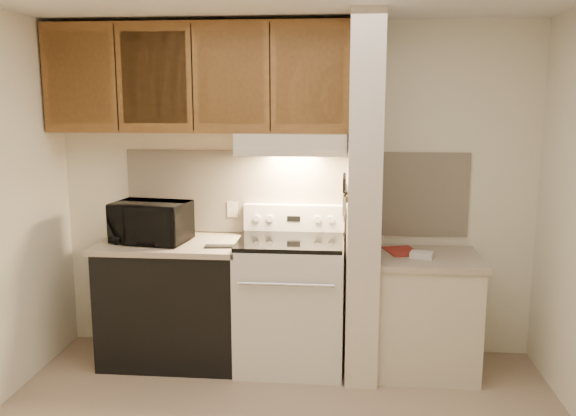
# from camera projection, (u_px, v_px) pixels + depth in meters

# --- Properties ---
(wall_back) EXTENTS (3.60, 2.50, 0.02)m
(wall_back) POSITION_uv_depth(u_px,v_px,m) (295.00, 190.00, 4.65)
(wall_back) COLOR white
(wall_back) RESTS_ON floor
(backsplash) EXTENTS (2.60, 0.02, 0.63)m
(backsplash) POSITION_uv_depth(u_px,v_px,m) (295.00, 193.00, 4.64)
(backsplash) COLOR #FBEACE
(backsplash) RESTS_ON wall_back
(range_body) EXTENTS (0.76, 0.65, 0.92)m
(range_body) POSITION_uv_depth(u_px,v_px,m) (291.00, 304.00, 4.45)
(range_body) COLOR silver
(range_body) RESTS_ON floor
(oven_window) EXTENTS (0.50, 0.01, 0.30)m
(oven_window) POSITION_uv_depth(u_px,v_px,m) (287.00, 314.00, 4.13)
(oven_window) COLOR black
(oven_window) RESTS_ON range_body
(oven_handle) EXTENTS (0.65, 0.02, 0.02)m
(oven_handle) POSITION_uv_depth(u_px,v_px,m) (286.00, 285.00, 4.05)
(oven_handle) COLOR silver
(oven_handle) RESTS_ON range_body
(cooktop) EXTENTS (0.74, 0.64, 0.03)m
(cooktop) POSITION_uv_depth(u_px,v_px,m) (291.00, 241.00, 4.36)
(cooktop) COLOR black
(cooktop) RESTS_ON range_body
(range_backguard) EXTENTS (0.76, 0.08, 0.20)m
(range_backguard) POSITION_uv_depth(u_px,v_px,m) (294.00, 218.00, 4.62)
(range_backguard) COLOR silver
(range_backguard) RESTS_ON range_body
(range_display) EXTENTS (0.10, 0.01, 0.04)m
(range_display) POSITION_uv_depth(u_px,v_px,m) (294.00, 219.00, 4.58)
(range_display) COLOR black
(range_display) RESTS_ON range_backguard
(range_knob_left_outer) EXTENTS (0.05, 0.02, 0.05)m
(range_knob_left_outer) POSITION_uv_depth(u_px,v_px,m) (257.00, 218.00, 4.60)
(range_knob_left_outer) COLOR silver
(range_knob_left_outer) RESTS_ON range_backguard
(range_knob_left_inner) EXTENTS (0.05, 0.02, 0.05)m
(range_knob_left_inner) POSITION_uv_depth(u_px,v_px,m) (270.00, 218.00, 4.59)
(range_knob_left_inner) COLOR silver
(range_knob_left_inner) RESTS_ON range_backguard
(range_knob_right_inner) EXTENTS (0.05, 0.02, 0.05)m
(range_knob_right_inner) POSITION_uv_depth(u_px,v_px,m) (317.00, 219.00, 4.56)
(range_knob_right_inner) COLOR silver
(range_knob_right_inner) RESTS_ON range_backguard
(range_knob_right_outer) EXTENTS (0.05, 0.02, 0.05)m
(range_knob_right_outer) POSITION_uv_depth(u_px,v_px,m) (331.00, 219.00, 4.55)
(range_knob_right_outer) COLOR silver
(range_knob_right_outer) RESTS_ON range_backguard
(dishwasher_front) EXTENTS (1.00, 0.63, 0.87)m
(dishwasher_front) POSITION_uv_depth(u_px,v_px,m) (173.00, 303.00, 4.54)
(dishwasher_front) COLOR black
(dishwasher_front) RESTS_ON floor
(left_countertop) EXTENTS (1.04, 0.67, 0.04)m
(left_countertop) POSITION_uv_depth(u_px,v_px,m) (171.00, 244.00, 4.46)
(left_countertop) COLOR #B8A691
(left_countertop) RESTS_ON dishwasher_front
(spoon_rest) EXTENTS (0.23, 0.10, 0.02)m
(spoon_rest) POSITION_uv_depth(u_px,v_px,m) (221.00, 246.00, 4.28)
(spoon_rest) COLOR black
(spoon_rest) RESTS_ON left_countertop
(teal_jar) EXTENTS (0.10, 0.10, 0.10)m
(teal_jar) POSITION_uv_depth(u_px,v_px,m) (173.00, 238.00, 4.35)
(teal_jar) COLOR #2B5E61
(teal_jar) RESTS_ON left_countertop
(outlet) EXTENTS (0.08, 0.01, 0.12)m
(outlet) POSITION_uv_depth(u_px,v_px,m) (232.00, 209.00, 4.69)
(outlet) COLOR beige
(outlet) RESTS_ON backsplash
(microwave) EXTENTS (0.58, 0.43, 0.29)m
(microwave) POSITION_uv_depth(u_px,v_px,m) (151.00, 222.00, 4.43)
(microwave) COLOR black
(microwave) RESTS_ON left_countertop
(partition_pillar) EXTENTS (0.22, 0.70, 2.50)m
(partition_pillar) POSITION_uv_depth(u_px,v_px,m) (363.00, 199.00, 4.26)
(partition_pillar) COLOR beige
(partition_pillar) RESTS_ON floor
(pillar_trim) EXTENTS (0.01, 0.70, 0.04)m
(pillar_trim) POSITION_uv_depth(u_px,v_px,m) (347.00, 192.00, 4.26)
(pillar_trim) COLOR brown
(pillar_trim) RESTS_ON partition_pillar
(knife_strip) EXTENTS (0.02, 0.42, 0.04)m
(knife_strip) POSITION_uv_depth(u_px,v_px,m) (346.00, 190.00, 4.21)
(knife_strip) COLOR black
(knife_strip) RESTS_ON partition_pillar
(knife_blade_a) EXTENTS (0.01, 0.03, 0.16)m
(knife_blade_a) POSITION_uv_depth(u_px,v_px,m) (344.00, 208.00, 4.07)
(knife_blade_a) COLOR silver
(knife_blade_a) RESTS_ON knife_strip
(knife_handle_a) EXTENTS (0.02, 0.02, 0.10)m
(knife_handle_a) POSITION_uv_depth(u_px,v_px,m) (344.00, 186.00, 4.05)
(knife_handle_a) COLOR black
(knife_handle_a) RESTS_ON knife_strip
(knife_blade_b) EXTENTS (0.01, 0.04, 0.18)m
(knife_blade_b) POSITION_uv_depth(u_px,v_px,m) (344.00, 208.00, 4.14)
(knife_blade_b) COLOR silver
(knife_blade_b) RESTS_ON knife_strip
(knife_handle_b) EXTENTS (0.02, 0.02, 0.10)m
(knife_handle_b) POSITION_uv_depth(u_px,v_px,m) (344.00, 184.00, 4.11)
(knife_handle_b) COLOR black
(knife_handle_b) RESTS_ON knife_strip
(knife_blade_c) EXTENTS (0.01, 0.04, 0.20)m
(knife_blade_c) POSITION_uv_depth(u_px,v_px,m) (344.00, 207.00, 4.22)
(knife_blade_c) COLOR silver
(knife_blade_c) RESTS_ON knife_strip
(knife_handle_c) EXTENTS (0.02, 0.02, 0.10)m
(knife_handle_c) POSITION_uv_depth(u_px,v_px,m) (344.00, 183.00, 4.20)
(knife_handle_c) COLOR black
(knife_handle_c) RESTS_ON knife_strip
(knife_blade_d) EXTENTS (0.01, 0.04, 0.16)m
(knife_blade_d) POSITION_uv_depth(u_px,v_px,m) (344.00, 202.00, 4.30)
(knife_blade_d) COLOR silver
(knife_blade_d) RESTS_ON knife_strip
(knife_handle_d) EXTENTS (0.02, 0.02, 0.10)m
(knife_handle_d) POSITION_uv_depth(u_px,v_px,m) (344.00, 181.00, 4.28)
(knife_handle_d) COLOR black
(knife_handle_d) RESTS_ON knife_strip
(knife_blade_e) EXTENTS (0.01, 0.04, 0.18)m
(knife_blade_e) POSITION_uv_depth(u_px,v_px,m) (344.00, 202.00, 4.38)
(knife_blade_e) COLOR silver
(knife_blade_e) RESTS_ON knife_strip
(knife_handle_e) EXTENTS (0.02, 0.02, 0.10)m
(knife_handle_e) POSITION_uv_depth(u_px,v_px,m) (344.00, 180.00, 4.35)
(knife_handle_e) COLOR black
(knife_handle_e) RESTS_ON knife_strip
(oven_mitt) EXTENTS (0.03, 0.09, 0.22)m
(oven_mitt) POSITION_uv_depth(u_px,v_px,m) (344.00, 200.00, 4.44)
(oven_mitt) COLOR slate
(oven_mitt) RESTS_ON partition_pillar
(right_cab_base) EXTENTS (0.70, 0.60, 0.81)m
(right_cab_base) POSITION_uv_depth(u_px,v_px,m) (425.00, 316.00, 4.36)
(right_cab_base) COLOR beige
(right_cab_base) RESTS_ON floor
(right_countertop) EXTENTS (0.74, 0.64, 0.04)m
(right_countertop) POSITION_uv_depth(u_px,v_px,m) (428.00, 259.00, 4.29)
(right_countertop) COLOR #B8A691
(right_countertop) RESTS_ON right_cab_base
(red_folder) EXTENTS (0.29, 0.34, 0.01)m
(red_folder) POSITION_uv_depth(u_px,v_px,m) (402.00, 251.00, 4.40)
(red_folder) COLOR #A52C25
(red_folder) RESTS_ON right_countertop
(white_box) EXTENTS (0.18, 0.14, 0.04)m
(white_box) POSITION_uv_depth(u_px,v_px,m) (422.00, 255.00, 4.23)
(white_box) COLOR white
(white_box) RESTS_ON right_countertop
(range_hood) EXTENTS (0.78, 0.44, 0.15)m
(range_hood) POSITION_uv_depth(u_px,v_px,m) (292.00, 143.00, 4.36)
(range_hood) COLOR beige
(range_hood) RESTS_ON upper_cabinets
(hood_lip) EXTENTS (0.78, 0.04, 0.06)m
(hood_lip) POSITION_uv_depth(u_px,v_px,m) (290.00, 152.00, 4.17)
(hood_lip) COLOR beige
(hood_lip) RESTS_ON range_hood
(upper_cabinets) EXTENTS (2.18, 0.33, 0.77)m
(upper_cabinets) POSITION_uv_depth(u_px,v_px,m) (198.00, 78.00, 4.39)
(upper_cabinets) COLOR brown
(upper_cabinets) RESTS_ON wall_back
(cab_door_a) EXTENTS (0.46, 0.01, 0.63)m
(cab_door_a) POSITION_uv_depth(u_px,v_px,m) (79.00, 78.00, 4.31)
(cab_door_a) COLOR brown
(cab_door_a) RESTS_ON upper_cabinets
(cab_gap_a) EXTENTS (0.01, 0.01, 0.73)m
(cab_gap_a) POSITION_uv_depth(u_px,v_px,m) (116.00, 78.00, 4.28)
(cab_gap_a) COLOR black
(cab_gap_a) RESTS_ON upper_cabinets
(cab_door_b) EXTENTS (0.46, 0.01, 0.63)m
(cab_door_b) POSITION_uv_depth(u_px,v_px,m) (154.00, 78.00, 4.26)
(cab_door_b) COLOR brown
(cab_door_b) RESTS_ON upper_cabinets
(cab_gap_b) EXTENTS (0.01, 0.01, 0.73)m
(cab_gap_b) POSITION_uv_depth(u_px,v_px,m) (192.00, 78.00, 4.23)
(cab_gap_b) COLOR black
(cab_gap_b) RESTS_ON upper_cabinets
(cab_door_c) EXTENTS (0.46, 0.01, 0.63)m
(cab_door_c) POSITION_uv_depth(u_px,v_px,m) (231.00, 77.00, 4.21)
(cab_door_c) COLOR brown
(cab_door_c) RESTS_ON upper_cabinets
(cab_gap_c) EXTENTS (0.01, 0.01, 0.73)m
(cab_gap_c) POSITION_uv_depth(u_px,v_px,m) (270.00, 77.00, 4.18)
(cab_gap_c) COLOR black
(cab_gap_c) RESTS_ON upper_cabinets
(cab_door_d) EXTENTS (0.46, 0.01, 0.63)m
(cab_door_d) POSITION_uv_depth(u_px,v_px,m) (310.00, 77.00, 4.16)
(cab_door_d) COLOR brown
(cab_door_d) RESTS_ON upper_cabinets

